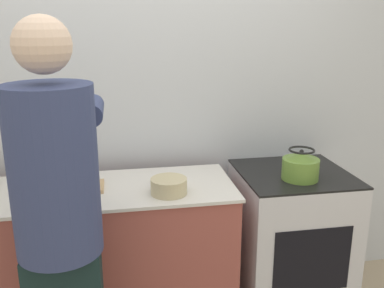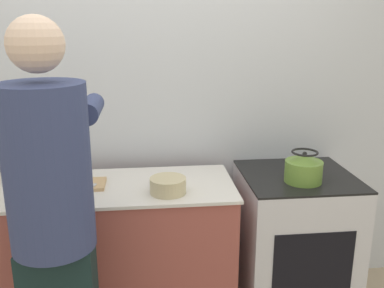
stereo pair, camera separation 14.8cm
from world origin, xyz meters
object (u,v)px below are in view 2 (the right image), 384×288
object	(u,v)px
oven	(293,243)
knife	(72,184)
kettle	(304,169)
cutting_board	(71,185)
bowl_prep	(168,185)
person	(53,216)

from	to	relation	value
oven	knife	xyz separation A→B (m)	(-1.29, -0.04, 0.46)
oven	kettle	xyz separation A→B (m)	(-0.01, -0.11, 0.52)
kettle	cutting_board	bearing A→B (deg)	176.20
kettle	oven	bearing A→B (deg)	82.64
knife	kettle	bearing A→B (deg)	11.11
kettle	bowl_prep	distance (m)	0.76
oven	person	bearing A→B (deg)	-156.02
oven	bowl_prep	size ratio (longest dim) A/B	4.66
person	oven	bearing A→B (deg)	23.98
cutting_board	kettle	xyz separation A→B (m)	(1.29, -0.09, 0.07)
oven	person	distance (m)	1.50
cutting_board	bowl_prep	size ratio (longest dim) A/B	1.93
bowl_prep	knife	bearing A→B (deg)	165.75
knife	bowl_prep	world-z (taller)	bowl_prep
person	knife	world-z (taller)	person
kettle	person	bearing A→B (deg)	-160.00
cutting_board	bowl_prep	distance (m)	0.55
knife	kettle	distance (m)	1.28
knife	bowl_prep	distance (m)	0.54
oven	cutting_board	xyz separation A→B (m)	(-1.30, -0.02, 0.45)
knife	cutting_board	bearing A→B (deg)	127.90
cutting_board	knife	distance (m)	0.02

